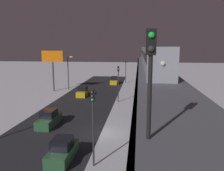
{
  "coord_description": "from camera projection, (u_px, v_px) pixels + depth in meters",
  "views": [
    {
      "loc": [
        -4.15,
        24.03,
        9.7
      ],
      "look_at": [
        1.35,
        -21.67,
        1.76
      ],
      "focal_mm": 35.91,
      "sensor_mm": 36.0,
      "label": 1
    }
  ],
  "objects": [
    {
      "name": "traffic_light_mid",
      "position": [
        118.0,
        79.0,
        39.23
      ],
      "size": [
        0.32,
        0.44,
        6.4
      ],
      "color": "#2D2D2D",
      "rests_on": "ground_plane"
    },
    {
      "name": "sedan_yellow_2",
      "position": [
        114.0,
        81.0,
        59.66
      ],
      "size": [
        1.8,
        4.66,
        1.97
      ],
      "rotation": [
        0.0,
        0.0,
        3.14
      ],
      "color": "gold",
      "rests_on": "ground_plane"
    },
    {
      "name": "traffic_light_far",
      "position": [
        126.0,
        68.0,
        60.65
      ],
      "size": [
        0.32,
        0.44,
        6.4
      ],
      "color": "#2D2D2D",
      "rests_on": "ground_plane"
    },
    {
      "name": "street_lamp_far",
      "position": [
        69.0,
        69.0,
        50.65
      ],
      "size": [
        1.35,
        0.44,
        7.65
      ],
      "color": "#38383D",
      "rests_on": "ground_plane"
    },
    {
      "name": "subway_train",
      "position": [
        150.0,
        55.0,
        47.7
      ],
      "size": [
        2.94,
        55.47,
        3.4
      ],
      "color": "#999EA8",
      "rests_on": "elevated_railway"
    },
    {
      "name": "sedan_green_2",
      "position": [
        62.0,
        151.0,
        19.39
      ],
      "size": [
        1.8,
        4.13,
        1.97
      ],
      "rotation": [
        0.0,
        0.0,
        3.14
      ],
      "color": "#2D6038",
      "rests_on": "ground_plane"
    },
    {
      "name": "rail_signal",
      "position": [
        150.0,
        66.0,
        7.88
      ],
      "size": [
        0.36,
        0.41,
        4.0
      ],
      "color": "black",
      "rests_on": "elevated_railway"
    },
    {
      "name": "avenue_asphalt",
      "position": [
        55.0,
        131.0,
        26.3
      ],
      "size": [
        11.0,
        98.93,
        0.01
      ],
      "primitive_type": "cube",
      "color": "#28282D",
      "rests_on": "ground_plane"
    },
    {
      "name": "sedan_green",
      "position": [
        49.0,
        119.0,
        27.99
      ],
      "size": [
        1.8,
        4.63,
        1.97
      ],
      "color": "#2D6038",
      "rests_on": "ground_plane"
    },
    {
      "name": "traffic_light_near",
      "position": [
        93.0,
        117.0,
        17.81
      ],
      "size": [
        0.32,
        0.44,
        6.4
      ],
      "color": "#2D2D2D",
      "rests_on": "ground_plane"
    },
    {
      "name": "sedan_yellow",
      "position": [
        83.0,
        92.0,
        44.78
      ],
      "size": [
        1.91,
        4.08,
        1.97
      ],
      "color": "gold",
      "rests_on": "ground_plane"
    },
    {
      "name": "elevated_railway",
      "position": [
        158.0,
        87.0,
        23.99
      ],
      "size": [
        5.0,
        98.93,
        6.32
      ],
      "color": "slate",
      "rests_on": "ground_plane"
    },
    {
      "name": "commercial_billboard",
      "position": [
        53.0,
        60.0,
        48.97
      ],
      "size": [
        4.8,
        0.36,
        8.9
      ],
      "color": "#4C4C51",
      "rests_on": "ground_plane"
    },
    {
      "name": "ground_plane",
      "position": [
        101.0,
        133.0,
        25.65
      ],
      "size": [
        240.0,
        240.0,
        0.0
      ],
      "primitive_type": "plane",
      "color": "white"
    }
  ]
}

